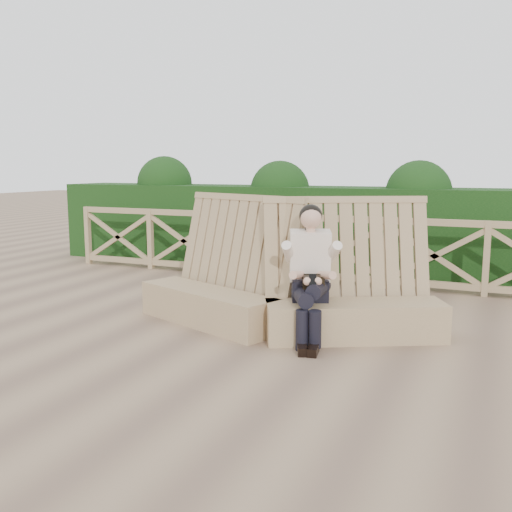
% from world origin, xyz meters
% --- Properties ---
extents(ground, '(60.00, 60.00, 0.00)m').
position_xyz_m(ground, '(0.00, 0.00, 0.00)').
color(ground, brown).
rests_on(ground, ground).
extents(bench, '(3.72, 1.54, 1.55)m').
position_xyz_m(bench, '(0.04, 0.75, 0.39)').
color(bench, '#947B54').
rests_on(bench, ground).
extents(woman, '(0.60, 0.98, 1.47)m').
position_xyz_m(woman, '(0.47, 0.53, 0.76)').
color(woman, black).
rests_on(woman, ground).
extents(guardrail, '(10.10, 0.09, 1.10)m').
position_xyz_m(guardrail, '(0.00, 3.50, 0.55)').
color(guardrail, '#897150').
rests_on(guardrail, ground).
extents(hedge, '(12.00, 1.20, 1.50)m').
position_xyz_m(hedge, '(0.00, 4.70, 0.75)').
color(hedge, black).
rests_on(hedge, ground).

